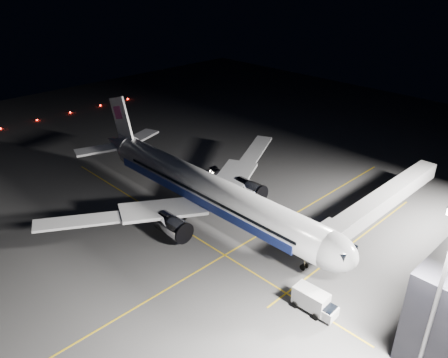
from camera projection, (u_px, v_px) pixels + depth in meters
The scene contains 13 objects.
ground at pixel (209, 216), 77.12m from camera, with size 200.00×200.00×0.00m, color #4C4C4F.
guide_line_main at pixel (251, 240), 70.71m from camera, with size 0.25×80.00×0.01m, color gold.
guide_line_cross at pixel (183, 229), 73.37m from camera, with size 70.00×0.25×0.01m, color gold.
guide_line_side at pixel (349, 245), 69.27m from camera, with size 0.25×40.00×0.01m, color gold.
airliner at pixel (205, 189), 75.50m from camera, with size 61.48×54.22×16.64m.
jet_bridge at pixel (379, 203), 72.25m from camera, with size 3.60×34.40×6.30m.
floodlight_mast_south at pixel (441, 285), 42.21m from camera, with size 2.40×0.67×20.70m.
taxiway_lights at pixel (37, 120), 123.13m from camera, with size 0.44×60.44×0.44m.
service_truck at pixel (314, 301), 55.60m from camera, with size 5.94×2.81×2.99m.
baggage_tug at pixel (214, 171), 92.09m from camera, with size 2.67×2.31×1.69m.
safety_cone_a at pixel (224, 206), 79.71m from camera, with size 0.42×0.42×0.63m, color #E74809.
safety_cone_b at pixel (208, 198), 82.56m from camera, with size 0.42×0.42×0.63m, color #E74809.
safety_cone_c at pixel (250, 200), 81.94m from camera, with size 0.34×0.34×0.52m, color #E74809.
Camera 1 is at (49.06, -44.21, 40.45)m, focal length 35.00 mm.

